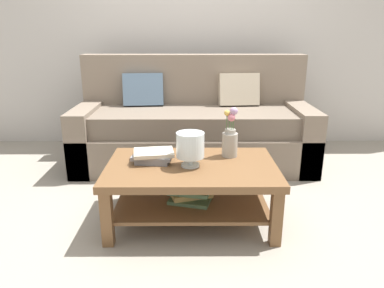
# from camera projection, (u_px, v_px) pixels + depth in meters

# --- Properties ---
(ground_plane) EXTENTS (10.00, 10.00, 0.00)m
(ground_plane) POSITION_uv_depth(u_px,v_px,m) (191.00, 200.00, 2.86)
(ground_plane) COLOR gray
(back_wall) EXTENTS (6.40, 0.12, 2.70)m
(back_wall) POSITION_uv_depth(u_px,v_px,m) (190.00, 25.00, 4.03)
(back_wall) COLOR #BCB7B2
(back_wall) RESTS_ON ground
(couch) EXTENTS (2.28, 0.90, 1.06)m
(couch) POSITION_uv_depth(u_px,v_px,m) (194.00, 127.00, 3.60)
(couch) COLOR #7A6B5B
(couch) RESTS_ON ground
(coffee_table) EXTENTS (1.16, 0.74, 0.42)m
(coffee_table) POSITION_uv_depth(u_px,v_px,m) (192.00, 180.00, 2.48)
(coffee_table) COLOR brown
(coffee_table) RESTS_ON ground
(book_stack_main) EXTENTS (0.30, 0.25, 0.08)m
(book_stack_main) POSITION_uv_depth(u_px,v_px,m) (154.00, 156.00, 2.49)
(book_stack_main) COLOR slate
(book_stack_main) RESTS_ON coffee_table
(glass_hurricane_vase) EXTENTS (0.19, 0.19, 0.23)m
(glass_hurricane_vase) POSITION_uv_depth(u_px,v_px,m) (191.00, 146.00, 2.38)
(glass_hurricane_vase) COLOR silver
(glass_hurricane_vase) RESTS_ON coffee_table
(flower_pitcher) EXTENTS (0.11, 0.11, 0.36)m
(flower_pitcher) POSITION_uv_depth(u_px,v_px,m) (231.00, 139.00, 2.57)
(flower_pitcher) COLOR #9E998E
(flower_pitcher) RESTS_ON coffee_table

